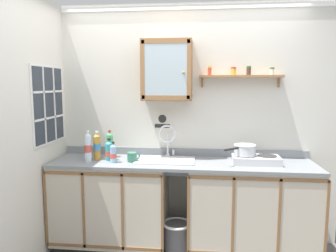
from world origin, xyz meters
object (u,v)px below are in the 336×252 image
Objects in this scene: bottle_water_blue_0 at (113,154)px; bottle_juice_amber_1 at (97,146)px; hot_plate_stove at (256,160)px; warning_sign at (162,121)px; wall_cabinet at (167,70)px; saucepan at (245,149)px; bottle_water_clear_2 at (88,147)px; sink at (166,161)px; trash_bin at (177,238)px; bottle_soda_green_3 at (110,145)px; bottle_detergent_teal_4 at (109,151)px; mug at (132,157)px.

bottle_water_blue_0 is 0.24m from bottle_juice_amber_1.
hot_plate_stove is 1.06m from warning_sign.
wall_cabinet reaches higher than warning_sign.
hot_plate_stove is at bearing -8.53° from saucepan.
hot_plate_stove is 1.41× the size of saucepan.
wall_cabinet is at bearing 28.02° from bottle_water_blue_0.
bottle_water_clear_2 is (-0.27, 0.02, 0.05)m from bottle_water_blue_0.
sink is 0.46m from warning_sign.
hot_plate_stove is 1.11m from trash_bin.
saucepan is 1.09× the size of bottle_juice_amber_1.
sink is 1.76× the size of trash_bin.
saucepan is 1.53× the size of bottle_water_blue_0.
bottle_soda_green_3 is 0.86× the size of trash_bin.
trash_bin is (-0.77, -0.12, -0.79)m from hot_plate_stove.
bottle_water_blue_0 is 0.27m from bottle_water_clear_2.
saucepan is 1.40m from bottle_soda_green_3.
hot_plate_stove is (0.90, -0.04, 0.05)m from sink.
hot_plate_stove is at bearing 3.04° from bottle_water_clear_2.
bottle_juice_amber_1 is at bearing 54.93° from bottle_water_clear_2.
bottle_detergent_teal_4 is at bearing -162.75° from wall_cabinet.
bottle_detergent_teal_4 is 1.87× the size of mug.
bottle_detergent_teal_4 is (-0.07, 0.09, 0.01)m from bottle_water_blue_0.
bottle_detergent_teal_4 is at bearing -178.58° from saucepan.
bottle_detergent_teal_4 is 0.26m from mug.
sink reaches higher than bottle_juice_amber_1.
bottle_water_blue_0 is 0.67× the size of bottle_water_clear_2.
bottle_water_clear_2 is (-0.77, -0.13, 0.15)m from sink.
hot_plate_stove is at bearing -16.60° from warning_sign.
bottle_juice_amber_1 is 1.33× the size of warning_sign.
wall_cabinet is at bearing 17.93° from bottle_water_clear_2.
bottle_juice_amber_1 is at bearing 179.90° from hot_plate_stove.
bottle_detergent_teal_4 is at bearing -149.16° from warning_sign.
saucepan is at bearing 11.33° from trash_bin.
bottle_water_blue_0 is 0.62× the size of trash_bin.
wall_cabinet is (0.61, 0.04, 0.79)m from bottle_soda_green_3.
bottle_water_blue_0 is 0.92× the size of bottle_detergent_teal_4.
wall_cabinet reaches higher than trash_bin.
bottle_juice_amber_1 is at bearing -167.40° from wall_cabinet.
mug is at bearing -31.66° from bottle_soda_green_3.
warning_sign reaches higher than sink.
bottle_detergent_teal_4 is (0.13, -0.02, -0.04)m from bottle_juice_amber_1.
sink is at bearing 16.45° from bottle_water_blue_0.
bottle_juice_amber_1 is (-0.20, 0.11, 0.05)m from bottle_water_blue_0.
sink is 0.54m from bottle_water_blue_0.
saucepan is 0.92m from warning_sign.
bottle_detergent_teal_4 is at bearing -8.35° from bottle_juice_amber_1.
wall_cabinet is (0.00, 0.12, 0.92)m from sink.
sink is 0.72m from bottle_juice_amber_1.
bottle_water_blue_0 is (-0.51, -0.15, 0.10)m from sink.
bottle_water_blue_0 is 0.72× the size of bottle_soda_green_3.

